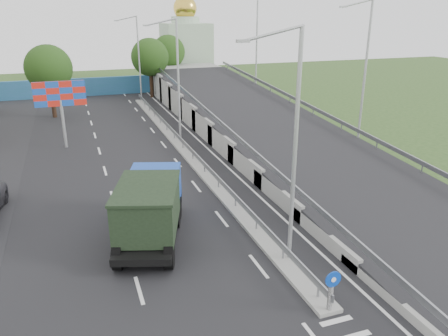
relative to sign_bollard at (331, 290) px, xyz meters
name	(u,v)px	position (x,y,z in m)	size (l,w,h in m)	color
road_surface	(156,170)	(-3.00, 17.83, -1.03)	(26.00, 90.00, 0.04)	black
median	(183,149)	(0.00, 21.83, -0.93)	(1.00, 44.00, 0.20)	gray
overpass_ramp	(267,122)	(7.50, 21.83, 0.72)	(10.00, 50.00, 3.50)	gray
median_guardrail	(183,141)	(0.00, 21.83, -0.28)	(0.09, 44.00, 0.71)	gray
sign_bollard	(331,290)	(0.00, 0.00, 0.00)	(0.64, 0.23, 1.67)	black
lamp_post_near	(292,138)	(0.11, 3.83, 4.77)	(2.74, 0.18, 10.08)	#B2B5B7
lamp_post_mid	(176,75)	(0.11, 23.83, 4.77)	(2.74, 0.18, 10.08)	#B2B5B7
lamp_post_far	(137,54)	(0.11, 43.83, 4.77)	(2.74, 0.18, 10.08)	#B2B5B7
blue_wall	(102,86)	(-4.00, 49.83, 0.17)	(30.00, 0.50, 2.40)	#246687
church	(186,48)	(10.00, 57.83, 4.28)	(7.00, 7.00, 13.80)	#B2CCAD
billboard	(60,98)	(-9.00, 25.83, 3.15)	(4.00, 0.24, 5.50)	#B2B5B7
tree_left_mid	(49,68)	(-10.00, 37.83, 4.14)	(4.80, 4.80, 7.60)	black
tree_median_far	(150,57)	(2.00, 45.83, 4.14)	(4.80, 4.80, 7.60)	black
tree_ramp_far	(168,52)	(6.00, 52.83, 4.14)	(4.80, 4.80, 7.60)	black
dump_truck	(150,206)	(-5.14, 8.10, 0.71)	(4.65, 7.59, 3.15)	black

